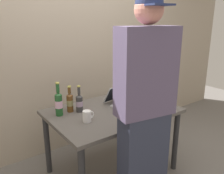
{
  "coord_description": "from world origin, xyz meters",
  "views": [
    {
      "loc": [
        -1.34,
        -1.83,
        1.66
      ],
      "look_at": [
        -0.0,
        0.0,
        0.98
      ],
      "focal_mm": 37.26,
      "sensor_mm": 36.0,
      "label": 1
    }
  ],
  "objects": [
    {
      "name": "person_figure",
      "position": [
        -0.15,
        -0.63,
        0.95
      ],
      "size": [
        0.48,
        0.32,
        1.85
      ],
      "color": "#2D3347",
      "rests_on": "ground"
    },
    {
      "name": "beer_bottle_green",
      "position": [
        -0.51,
        0.19,
        0.86
      ],
      "size": [
        0.07,
        0.07,
        0.34
      ],
      "color": "#1E5123",
      "rests_on": "desk"
    },
    {
      "name": "ground_plane",
      "position": [
        0.0,
        0.0,
        0.0
      ],
      "size": [
        8.0,
        8.0,
        0.0
      ],
      "primitive_type": "plane",
      "color": "slate",
      "rests_on": "ground"
    },
    {
      "name": "desk",
      "position": [
        0.0,
        0.0,
        0.65
      ],
      "size": [
        1.3,
        0.9,
        0.73
      ],
      "color": "#56514C",
      "rests_on": "ground"
    },
    {
      "name": "beer_bottle_amber",
      "position": [
        -0.37,
        0.22,
        0.84
      ],
      "size": [
        0.07,
        0.07,
        0.27
      ],
      "color": "brown",
      "rests_on": "desk"
    },
    {
      "name": "beer_bottle_dark",
      "position": [
        -0.3,
        0.16,
        0.83
      ],
      "size": [
        0.07,
        0.07,
        0.28
      ],
      "color": "#333333",
      "rests_on": "desk"
    },
    {
      "name": "laptop",
      "position": [
        0.21,
        0.07,
        0.78
      ],
      "size": [
        0.38,
        0.37,
        0.2
      ],
      "color": "#B7BABC",
      "rests_on": "desk"
    },
    {
      "name": "back_wall",
      "position": [
        0.0,
        0.84,
        1.3
      ],
      "size": [
        6.0,
        0.1,
        2.6
      ],
      "primitive_type": "cube",
      "color": "tan",
      "rests_on": "ground"
    },
    {
      "name": "coffee_mug",
      "position": [
        -0.36,
        -0.1,
        0.79
      ],
      "size": [
        0.12,
        0.08,
        0.11
      ],
      "color": "white",
      "rests_on": "desk"
    }
  ]
}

